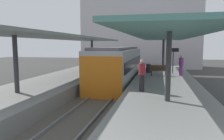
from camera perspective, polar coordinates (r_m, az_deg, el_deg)
name	(u,v)px	position (r m, az deg, el deg)	size (l,w,h in m)	color
ground_plane	(110,94)	(15.14, -0.67, -6.47)	(80.00, 80.00, 0.00)	#383835
platform_left	(60,85)	(16.32, -13.80, -3.91)	(4.40, 28.00, 1.00)	gray
platform_right	(164,89)	(14.65, 14.01, -5.12)	(4.40, 28.00, 1.00)	gray
track_ballast	(110,92)	(15.12, -0.67, -6.10)	(3.20, 28.00, 0.20)	#59544C
rail_near_side	(100,90)	(15.26, -3.31, -5.34)	(0.08, 28.00, 0.14)	slate
rail_far_side	(119,91)	(14.93, 2.03, -5.60)	(0.08, 28.00, 0.14)	slate
commuter_train	(118,66)	(17.99, 1.70, 1.21)	(2.78, 11.29, 3.10)	#ADADB2
canopy_left	(67,38)	(17.32, -12.05, 8.44)	(4.18, 21.00, 3.13)	#333335
canopy_right	(165,36)	(15.76, 14.27, 8.82)	(4.18, 21.00, 3.21)	#333335
platform_bench	(158,70)	(17.44, 12.48, 0.01)	(1.40, 0.41, 0.86)	black
platform_sign	(173,55)	(19.02, 16.25, 3.95)	(0.90, 0.08, 2.21)	#262628
litter_bin	(148,68)	(19.08, 9.83, 0.45)	(0.44, 0.44, 0.80)	#2D2D30
passenger_near_bench	(142,75)	(11.33, 8.11, -1.32)	(0.36, 0.36, 1.70)	#232328
passenger_mid_platform	(181,65)	(17.83, 18.19, 1.26)	(0.36, 0.36, 1.66)	#7A337A
station_building_backdrop	(140,32)	(34.54, 7.67, 10.07)	(18.00, 6.00, 11.00)	#B7B2B7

